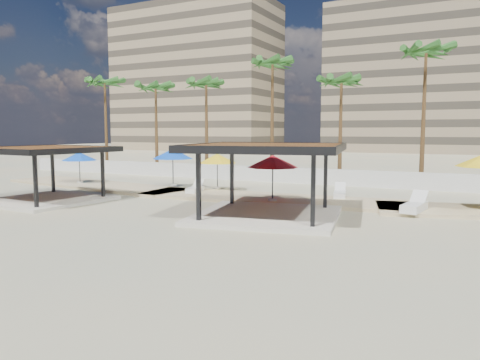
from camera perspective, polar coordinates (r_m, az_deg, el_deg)
The scene contains 20 objects.
ground at distance 22.17m, azimuth -8.62°, elevation -4.43°, with size 200.00×200.00×0.00m, color #CEB788.
promenade at distance 27.80m, azimuth 4.11°, elevation -2.15°, with size 44.45×7.97×0.24m.
boundary_wall at distance 36.15m, azimuth 6.43°, elevation 0.57°, with size 56.00×0.30×1.20m, color silver.
building_west at distance 102.31m, azimuth -5.36°, elevation 12.27°, with size 34.00×16.00×32.40m.
building_mid at distance 96.58m, azimuth 22.44°, elevation 11.64°, with size 38.00×16.00×30.40m.
pavilion_central at distance 21.47m, azimuth 3.31°, elevation 0.76°, with size 7.90×7.90×3.40m.
pavilion_west at distance 28.57m, azimuth -22.70°, elevation 1.24°, with size 6.46×6.46×3.11m.
umbrella_a at distance 36.42m, azimuth -19.01°, elevation 2.73°, with size 2.93×2.93×2.26m.
umbrella_b at distance 31.08m, azimuth -2.79°, elevation 2.63°, with size 2.66×2.66×2.32m.
umbrella_c at distance 25.57m, azimuth 4.01°, elevation 2.26°, with size 3.39×3.39×2.50m.
umbrella_f at distance 33.01m, azimuth -8.20°, elevation 3.16°, with size 3.74×3.74×2.58m.
lounger_a at distance 29.51m, azimuth -5.50°, elevation -1.11°, with size 1.03×1.99×0.72m.
lounger_b at distance 23.91m, azimuth 20.50°, elevation -3.03°, with size 1.05×2.43×0.89m.
lounger_c at distance 27.87m, azimuth 12.06°, elevation -1.62°, with size 1.10×2.09×0.76m.
palm_a at distance 49.57m, azimuth -16.16°, elevation 10.94°, with size 3.00×3.00×9.66m.
palm_b at distance 45.94m, azimuth -10.25°, elevation 10.67°, with size 3.00×3.00×8.97m.
palm_c at distance 42.06m, azimuth -4.14°, elevation 11.20°, with size 3.00×3.00×8.97m.
palm_d at distance 40.16m, azimuth 3.99°, elevation 13.47°, with size 3.00×3.00×10.47m.
palm_e at distance 37.52m, azimuth 12.26°, elevation 11.25°, with size 3.00×3.00×8.65m.
palm_f at distance 36.80m, azimuth 21.73°, elevation 13.73°, with size 3.00×3.00×10.45m.
Camera 1 is at (12.86, -17.62, 3.98)m, focal length 35.00 mm.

